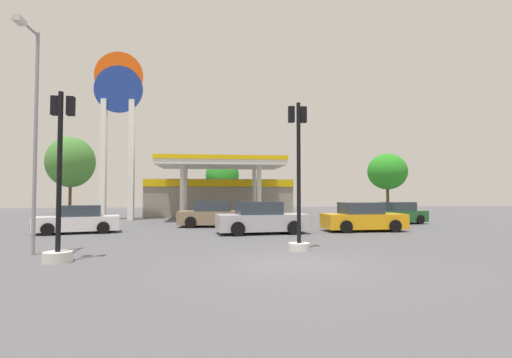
{
  "coord_description": "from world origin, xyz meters",
  "views": [
    {
      "loc": [
        -2.24,
        -10.41,
        1.99
      ],
      "look_at": [
        0.68,
        14.6,
        2.98
      ],
      "focal_mm": 26.22,
      "sensor_mm": 36.0,
      "label": 1
    }
  ],
  "objects_px": {
    "tree_0": "(71,162)",
    "tree_1": "(222,175)",
    "car_3": "(363,218)",
    "corner_streetlamp": "(33,120)",
    "car_2": "(261,219)",
    "station_pole_sign": "(118,114)",
    "car_1": "(396,214)",
    "tree_2": "(387,172)",
    "car_0": "(78,220)",
    "traffic_signal_1": "(59,206)",
    "traffic_signal_0": "(299,195)",
    "car_4": "(215,215)"
  },
  "relations": [
    {
      "from": "car_2",
      "to": "station_pole_sign",
      "type": "bearing_deg",
      "value": 132.1
    },
    {
      "from": "traffic_signal_1",
      "to": "tree_0",
      "type": "relative_size",
      "value": 0.65
    },
    {
      "from": "car_0",
      "to": "corner_streetlamp",
      "type": "distance_m",
      "value": 8.05
    },
    {
      "from": "tree_1",
      "to": "car_0",
      "type": "bearing_deg",
      "value": -111.85
    },
    {
      "from": "station_pole_sign",
      "to": "car_1",
      "type": "xyz_separation_m",
      "value": [
        19.16,
        -5.74,
        -7.4
      ]
    },
    {
      "from": "car_2",
      "to": "corner_streetlamp",
      "type": "xyz_separation_m",
      "value": [
        -8.23,
        -5.78,
        3.66
      ]
    },
    {
      "from": "car_2",
      "to": "tree_2",
      "type": "relative_size",
      "value": 0.76
    },
    {
      "from": "car_3",
      "to": "tree_2",
      "type": "distance_m",
      "value": 20.36
    },
    {
      "from": "car_2",
      "to": "tree_0",
      "type": "height_order",
      "value": "tree_0"
    },
    {
      "from": "tree_1",
      "to": "tree_2",
      "type": "distance_m",
      "value": 17.09
    },
    {
      "from": "car_0",
      "to": "traffic_signal_1",
      "type": "distance_m",
      "value": 8.68
    },
    {
      "from": "tree_2",
      "to": "tree_0",
      "type": "bearing_deg",
      "value": 175.14
    },
    {
      "from": "car_4",
      "to": "tree_1",
      "type": "height_order",
      "value": "tree_1"
    },
    {
      "from": "car_4",
      "to": "car_0",
      "type": "bearing_deg",
      "value": -157.35
    },
    {
      "from": "tree_1",
      "to": "corner_streetlamp",
      "type": "relative_size",
      "value": 0.77
    },
    {
      "from": "car_2",
      "to": "corner_streetlamp",
      "type": "bearing_deg",
      "value": -144.9
    },
    {
      "from": "car_1",
      "to": "tree_2",
      "type": "relative_size",
      "value": 0.7
    },
    {
      "from": "car_1",
      "to": "car_2",
      "type": "xyz_separation_m",
      "value": [
        -9.6,
        -4.84,
        0.07
      ]
    },
    {
      "from": "car_3",
      "to": "traffic_signal_1",
      "type": "xyz_separation_m",
      "value": [
        -12.42,
        -7.61,
        0.94
      ]
    },
    {
      "from": "tree_2",
      "to": "corner_streetlamp",
      "type": "height_order",
      "value": "corner_streetlamp"
    },
    {
      "from": "car_2",
      "to": "traffic_signal_0",
      "type": "distance_m",
      "value": 5.83
    },
    {
      "from": "car_0",
      "to": "tree_1",
      "type": "distance_m",
      "value": 21.11
    },
    {
      "from": "car_0",
      "to": "car_1",
      "type": "distance_m",
      "value": 19.1
    },
    {
      "from": "car_1",
      "to": "tree_1",
      "type": "height_order",
      "value": "tree_1"
    },
    {
      "from": "car_4",
      "to": "tree_0",
      "type": "height_order",
      "value": "tree_0"
    },
    {
      "from": "station_pole_sign",
      "to": "tree_2",
      "type": "distance_m",
      "value": 26.38
    },
    {
      "from": "car_3",
      "to": "tree_1",
      "type": "bearing_deg",
      "value": 109.07
    },
    {
      "from": "car_0",
      "to": "car_1",
      "type": "xyz_separation_m",
      "value": [
        18.76,
        3.57,
        0.01
      ]
    },
    {
      "from": "tree_0",
      "to": "car_4",
      "type": "bearing_deg",
      "value": -49.14
    },
    {
      "from": "traffic_signal_1",
      "to": "corner_streetlamp",
      "type": "xyz_separation_m",
      "value": [
        -1.35,
        1.26,
        2.75
      ]
    },
    {
      "from": "traffic_signal_1",
      "to": "car_4",
      "type": "bearing_deg",
      "value": 67.61
    },
    {
      "from": "tree_0",
      "to": "tree_2",
      "type": "xyz_separation_m",
      "value": [
        32.05,
        -2.72,
        -0.9
      ]
    },
    {
      "from": "station_pole_sign",
      "to": "car_1",
      "type": "distance_m",
      "value": 21.33
    },
    {
      "from": "car_1",
      "to": "corner_streetlamp",
      "type": "height_order",
      "value": "corner_streetlamp"
    },
    {
      "from": "tree_0",
      "to": "car_1",
      "type": "bearing_deg",
      "value": -31.21
    },
    {
      "from": "station_pole_sign",
      "to": "traffic_signal_0",
      "type": "height_order",
      "value": "station_pole_sign"
    },
    {
      "from": "tree_0",
      "to": "tree_1",
      "type": "relative_size",
      "value": 1.36
    },
    {
      "from": "car_3",
      "to": "corner_streetlamp",
      "type": "relative_size",
      "value": 0.59
    },
    {
      "from": "car_1",
      "to": "tree_2",
      "type": "distance_m",
      "value": 14.84
    },
    {
      "from": "tree_2",
      "to": "corner_streetlamp",
      "type": "xyz_separation_m",
      "value": [
        -23.7,
        -23.76,
        0.13
      ]
    },
    {
      "from": "traffic_signal_0",
      "to": "tree_1",
      "type": "height_order",
      "value": "tree_1"
    },
    {
      "from": "car_3",
      "to": "car_1",
      "type": "bearing_deg",
      "value": 46.46
    },
    {
      "from": "car_0",
      "to": "car_3",
      "type": "relative_size",
      "value": 0.98
    },
    {
      "from": "tree_1",
      "to": "station_pole_sign",
      "type": "bearing_deg",
      "value": -129.09
    },
    {
      "from": "car_0",
      "to": "car_2",
      "type": "bearing_deg",
      "value": -7.94
    },
    {
      "from": "car_1",
      "to": "tree_1",
      "type": "bearing_deg",
      "value": 124.86
    },
    {
      "from": "tree_1",
      "to": "tree_2",
      "type": "xyz_separation_m",
      "value": [
        16.88,
        -2.65,
        0.32
      ]
    },
    {
      "from": "car_4",
      "to": "traffic_signal_0",
      "type": "relative_size",
      "value": 0.87
    },
    {
      "from": "traffic_signal_1",
      "to": "tree_1",
      "type": "distance_m",
      "value": 28.3
    },
    {
      "from": "car_0",
      "to": "car_2",
      "type": "relative_size",
      "value": 0.91
    }
  ]
}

